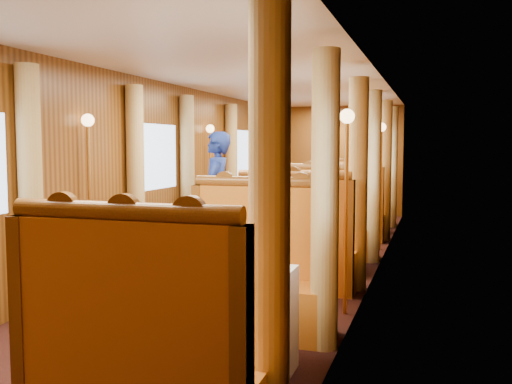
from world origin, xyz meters
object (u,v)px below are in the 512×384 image
at_px(rose_vase_far, 353,182).
at_px(fruit_plate, 245,275).
at_px(table_far, 353,211).
at_px(passenger, 326,207).
at_px(table_mid, 315,242).
at_px(table_near, 214,323).
at_px(banquette_near_fwd, 142,372).
at_px(tea_tray, 194,269).
at_px(teapot_right, 207,265).
at_px(teapot_left, 186,262).
at_px(banquette_mid_fwd, 297,252).
at_px(rose_vase_mid, 315,199).
at_px(banquette_mid_aft, 329,227).
at_px(teapot_back, 203,259).
at_px(banquette_far_fwd, 345,215).
at_px(banquette_near_aft, 257,283).
at_px(banquette_far_aft, 360,203).
at_px(steward, 216,195).

bearing_deg(rose_vase_far, fruit_plate, -87.64).
bearing_deg(table_far, passenger, -90.00).
bearing_deg(table_mid, table_near, -90.00).
bearing_deg(banquette_near_fwd, tea_tray, 97.50).
xyz_separation_m(teapot_right, rose_vase_far, (-0.00, 7.07, 0.12)).
distance_m(teapot_left, teapot_right, 0.15).
height_order(banquette_mid_fwd, tea_tray, banquette_mid_fwd).
bearing_deg(banquette_near_fwd, rose_vase_mid, 90.01).
relative_size(tea_tray, passenger, 0.45).
bearing_deg(tea_tray, banquette_mid_aft, 88.38).
relative_size(table_far, fruit_plate, 4.74).
distance_m(teapot_back, rose_vase_mid, 3.42).
xyz_separation_m(table_far, rose_vase_far, (-0.01, -0.03, 0.55)).
relative_size(table_mid, teapot_left, 6.33).
relative_size(banquette_near_fwd, rose_vase_far, 3.72).
bearing_deg(table_mid, passenger, 90.00).
bearing_deg(banquette_far_fwd, teapot_left, -91.51).
xyz_separation_m(table_far, teapot_right, (-0.01, -7.10, 0.43)).
bearing_deg(tea_tray, rose_vase_far, 89.03).
bearing_deg(table_mid, teapot_left, -92.55).
height_order(table_near, rose_vase_far, rose_vase_far).
xyz_separation_m(banquette_mid_fwd, teapot_back, (-0.10, -2.44, 0.39)).
height_order(banquette_mid_aft, passenger, banquette_mid_aft).
height_order(banquette_mid_fwd, table_far, banquette_mid_fwd).
height_order(banquette_near_aft, banquette_far_aft, same).
height_order(tea_tray, passenger, passenger).
relative_size(banquette_far_fwd, teapot_right, 9.52).
bearing_deg(banquette_mid_aft, passenger, -90.00).
relative_size(rose_vase_far, steward, 0.20).
distance_m(banquette_near_aft, banquette_far_fwd, 4.97).
distance_m(banquette_mid_fwd, steward, 2.12).
xyz_separation_m(banquette_near_aft, rose_vase_mid, (-0.00, 2.45, 0.50)).
distance_m(table_near, rose_vase_far, 6.99).
bearing_deg(banquette_far_aft, banquette_near_aft, -90.00).
xyz_separation_m(teapot_left, passenger, (0.16, 4.36, -0.08)).
height_order(banquette_far_fwd, teapot_left, banquette_far_fwd).
distance_m(steward, passenger, 1.57).
bearing_deg(fruit_plate, table_far, 92.27).
bearing_deg(teapot_left, teapot_right, 17.83).
relative_size(teapot_left, teapot_right, 1.18).
height_order(banquette_near_fwd, teapot_right, banquette_near_fwd).
bearing_deg(banquette_near_aft, passenger, 90.00).
bearing_deg(rose_vase_far, banquette_far_fwd, -89.43).
height_order(teapot_left, fruit_plate, teapot_left).
xyz_separation_m(banquette_near_fwd, passenger, (-0.00, 5.27, 0.32)).
xyz_separation_m(table_mid, rose_vase_far, (-0.01, 3.47, 0.55)).
xyz_separation_m(table_near, banquette_far_aft, (0.00, 8.01, 0.05)).
distance_m(banquette_near_aft, teapot_back, 1.05).
relative_size(banquette_mid_fwd, banquette_far_aft, 1.00).
distance_m(banquette_mid_aft, fruit_plate, 4.69).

